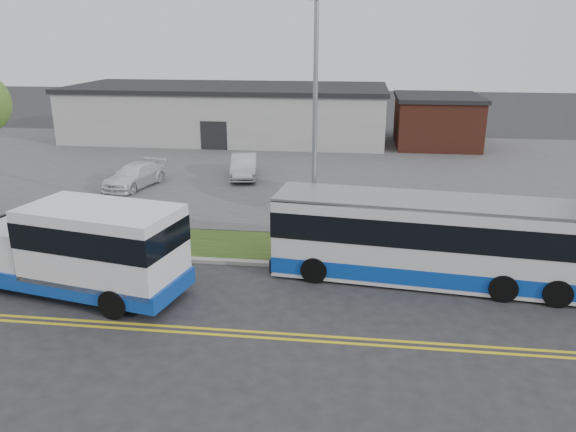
# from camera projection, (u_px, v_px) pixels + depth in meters

# --- Properties ---
(ground) EXTENTS (140.00, 140.00, 0.00)m
(ground) POSITION_uv_depth(u_px,v_px,m) (224.00, 275.00, 20.33)
(ground) COLOR #28282B
(ground) RESTS_ON ground
(lane_line_north) EXTENTS (70.00, 0.12, 0.01)m
(lane_line_north) POSITION_uv_depth(u_px,v_px,m) (194.00, 328.00, 16.70)
(lane_line_north) COLOR yellow
(lane_line_north) RESTS_ON ground
(lane_line_south) EXTENTS (70.00, 0.12, 0.01)m
(lane_line_south) POSITION_uv_depth(u_px,v_px,m) (191.00, 333.00, 16.41)
(lane_line_south) COLOR yellow
(lane_line_south) RESTS_ON ground
(curb) EXTENTS (80.00, 0.30, 0.15)m
(curb) POSITION_uv_depth(u_px,v_px,m) (231.00, 262.00, 21.34)
(curb) COLOR #9E9B93
(curb) RESTS_ON ground
(verge) EXTENTS (80.00, 3.30, 0.10)m
(verge) POSITION_uv_depth(u_px,v_px,m) (241.00, 245.00, 23.05)
(verge) COLOR #314517
(verge) RESTS_ON ground
(parking_lot) EXTENTS (80.00, 25.00, 0.10)m
(parking_lot) POSITION_uv_depth(u_px,v_px,m) (285.00, 168.00, 36.34)
(parking_lot) COLOR #4C4C4F
(parking_lot) RESTS_ON ground
(commercial_building) EXTENTS (25.40, 10.40, 4.35)m
(commercial_building) POSITION_uv_depth(u_px,v_px,m) (229.00, 112.00, 45.83)
(commercial_building) COLOR #9E9E99
(commercial_building) RESTS_ON ground
(brick_wing) EXTENTS (6.30, 7.30, 3.90)m
(brick_wing) POSITION_uv_depth(u_px,v_px,m) (436.00, 121.00, 42.97)
(brick_wing) COLOR brown
(brick_wing) RESTS_ON ground
(streetlight_near) EXTENTS (0.35, 1.53, 9.50)m
(streetlight_near) POSITION_uv_depth(u_px,v_px,m) (315.00, 121.00, 20.91)
(streetlight_near) COLOR gray
(streetlight_near) RESTS_ON verge
(shuttle_bus) EXTENTS (8.38, 4.13, 3.09)m
(shuttle_bus) POSITION_uv_depth(u_px,v_px,m) (83.00, 247.00, 18.48)
(shuttle_bus) COLOR #0E3CA0
(shuttle_bus) RESTS_ON ground
(transit_bus) EXTENTS (10.91, 3.61, 2.97)m
(transit_bus) POSITION_uv_depth(u_px,v_px,m) (426.00, 240.00, 19.55)
(transit_bus) COLOR silver
(transit_bus) RESTS_ON ground
(parked_car_a) EXTENTS (2.12, 4.40, 1.39)m
(parked_car_a) POSITION_uv_depth(u_px,v_px,m) (244.00, 166.00, 33.53)
(parked_car_a) COLOR #AFB2B7
(parked_car_a) RESTS_ON parking_lot
(parked_car_b) EXTENTS (2.80, 4.74, 1.29)m
(parked_car_b) POSITION_uv_depth(u_px,v_px,m) (135.00, 176.00, 31.47)
(parked_car_b) COLOR white
(parked_car_b) RESTS_ON parking_lot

